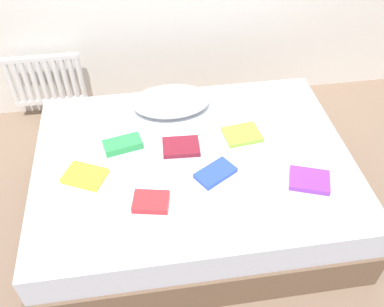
% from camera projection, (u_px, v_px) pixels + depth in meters
% --- Properties ---
extents(ground_plane, '(8.00, 8.00, 0.00)m').
position_uv_depth(ground_plane, '(193.00, 207.00, 2.95)').
color(ground_plane, '#7F6651').
extents(bed, '(2.00, 1.50, 0.50)m').
position_uv_depth(bed, '(193.00, 184.00, 2.78)').
color(bed, brown).
rests_on(bed, ground).
extents(radiator, '(0.60, 0.04, 0.45)m').
position_uv_depth(radiator, '(46.00, 80.00, 3.43)').
color(radiator, white).
rests_on(radiator, ground).
extents(pillow, '(0.54, 0.36, 0.14)m').
position_uv_depth(pillow, '(171.00, 101.00, 2.90)').
color(pillow, white).
rests_on(pillow, bed).
extents(textbook_blue, '(0.27, 0.24, 0.03)m').
position_uv_depth(textbook_blue, '(215.00, 173.00, 2.48)').
color(textbook_blue, '#2847B7').
rests_on(textbook_blue, bed).
extents(textbook_purple, '(0.28, 0.25, 0.03)m').
position_uv_depth(textbook_purple, '(309.00, 180.00, 2.44)').
color(textbook_purple, purple).
rests_on(textbook_purple, bed).
extents(textbook_maroon, '(0.24, 0.18, 0.03)m').
position_uv_depth(textbook_maroon, '(181.00, 147.00, 2.64)').
color(textbook_maroon, maroon).
rests_on(textbook_maroon, bed).
extents(textbook_red, '(0.22, 0.18, 0.04)m').
position_uv_depth(textbook_red, '(151.00, 202.00, 2.32)').
color(textbook_red, red).
rests_on(textbook_red, bed).
extents(textbook_lime, '(0.25, 0.21, 0.03)m').
position_uv_depth(textbook_lime, '(242.00, 134.00, 2.73)').
color(textbook_lime, '#8CC638').
rests_on(textbook_lime, bed).
extents(textbook_green, '(0.26, 0.17, 0.05)m').
position_uv_depth(textbook_green, '(123.00, 144.00, 2.64)').
color(textbook_green, green).
rests_on(textbook_green, bed).
extents(textbook_yellow, '(0.28, 0.25, 0.03)m').
position_uv_depth(textbook_yellow, '(85.00, 176.00, 2.46)').
color(textbook_yellow, yellow).
rests_on(textbook_yellow, bed).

